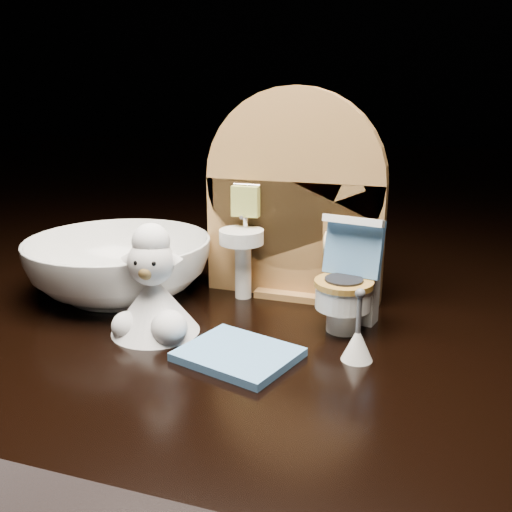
{
  "coord_description": "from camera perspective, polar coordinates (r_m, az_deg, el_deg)",
  "views": [
    {
      "loc": [
        0.1,
        -0.33,
        0.15
      ],
      "look_at": [
        -0.01,
        0.0,
        0.05
      ],
      "focal_mm": 40.0,
      "sensor_mm": 36.0,
      "label": 1
    }
  ],
  "objects": [
    {
      "name": "plush_lamb",
      "position": [
        0.36,
        -10.21,
        -3.9
      ],
      "size": [
        0.06,
        0.06,
        0.07
      ],
      "rotation": [
        0.0,
        0.0,
        0.2
      ],
      "color": "white",
      "rests_on": "ground"
    },
    {
      "name": "toilet_brush",
      "position": [
        0.33,
        10.11,
        -8.41
      ],
      "size": [
        0.02,
        0.02,
        0.04
      ],
      "color": "white",
      "rests_on": "ground"
    },
    {
      "name": "bath_mat",
      "position": [
        0.33,
        -1.79,
        -9.81
      ],
      "size": [
        0.07,
        0.07,
        0.0
      ],
      "primitive_type": "cube",
      "rotation": [
        0.0,
        0.0,
        -0.28
      ],
      "color": "#558BC4",
      "rests_on": "ground"
    },
    {
      "name": "backdrop_panel",
      "position": [
        0.41,
        3.7,
        4.82
      ],
      "size": [
        0.13,
        0.05,
        0.15
      ],
      "color": "#A5733D",
      "rests_on": "ground"
    },
    {
      "name": "toy_toilet",
      "position": [
        0.37,
        9.27,
        -3.16
      ],
      "size": [
        0.04,
        0.05,
        0.07
      ],
      "rotation": [
        0.0,
        0.0,
        -0.19
      ],
      "color": "white",
      "rests_on": "ground"
    },
    {
      "name": "ceramic_bowl",
      "position": [
        0.44,
        -13.48,
        -1.04
      ],
      "size": [
        0.17,
        0.17,
        0.04
      ],
      "primitive_type": "imported",
      "rotation": [
        0.0,
        0.0,
        0.35
      ],
      "color": "white",
      "rests_on": "ground"
    }
  ]
}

